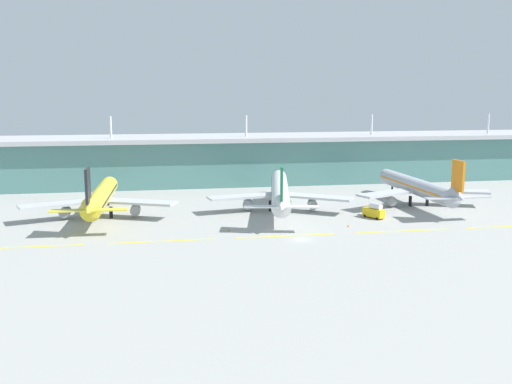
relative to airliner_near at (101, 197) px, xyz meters
name	(u,v)px	position (x,y,z in m)	size (l,w,h in m)	color
ground_plane	(301,240)	(55.60, -38.49, -6.44)	(600.00, 600.00, 0.00)	#9E9E99
terminal_building	(244,159)	(55.60, 63.53, 4.08)	(288.00, 34.00, 29.64)	slate
airliner_near	(101,197)	(0.00, 0.00, 0.00)	(48.78, 59.07, 18.90)	yellow
airliner_middle	(280,191)	(58.30, 1.32, 0.01)	(47.84, 70.75, 18.90)	silver
airliner_far	(417,187)	(107.66, 1.85, 0.00)	(48.79, 61.41, 18.90)	#ADB2BC
taxiway_stripe_west	(28,247)	(-15.40, -33.61, -6.42)	(28.00, 0.70, 0.04)	yellow
taxiway_stripe_mid_west	(162,241)	(18.60, -33.61, -6.42)	(28.00, 0.70, 0.04)	yellow
taxiway_stripe_centre	(286,236)	(52.60, -33.61, -6.42)	(28.00, 0.70, 0.04)	yellow
taxiway_stripe_mid_east	(402,231)	(86.60, -33.61, -6.42)	(28.00, 0.70, 0.04)	yellow
taxiway_stripe_east	(510,226)	(120.60, -33.61, -6.42)	(28.00, 0.70, 0.04)	yellow
fuel_truck	(374,211)	(85.03, -15.76, -4.18)	(5.70, 7.57, 4.95)	gold
baggage_cart	(370,211)	(85.21, -11.36, -5.18)	(4.02, 3.22, 2.48)	silver
safety_cone_left_wingtip	(348,226)	(73.14, -25.78, -6.09)	(0.56, 0.56, 0.70)	orange
safety_cone_nose_front	(229,230)	(37.78, -25.07, -6.09)	(0.56, 0.56, 0.70)	orange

